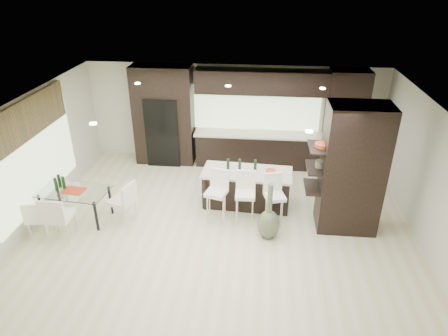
# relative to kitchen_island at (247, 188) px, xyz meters

# --- Properties ---
(ground) EXTENTS (8.00, 8.00, 0.00)m
(ground) POSITION_rel_kitchen_island_xyz_m (-0.48, -1.07, -0.42)
(ground) COLOR beige
(ground) RESTS_ON ground
(back_wall) EXTENTS (8.00, 0.02, 2.70)m
(back_wall) POSITION_rel_kitchen_island_xyz_m (-0.48, 2.43, 0.93)
(back_wall) COLOR beige
(back_wall) RESTS_ON ground
(left_wall) EXTENTS (0.02, 7.00, 2.70)m
(left_wall) POSITION_rel_kitchen_island_xyz_m (-4.48, -1.07, 0.93)
(left_wall) COLOR beige
(left_wall) RESTS_ON ground
(right_wall) EXTENTS (0.02, 7.00, 2.70)m
(right_wall) POSITION_rel_kitchen_island_xyz_m (3.52, -1.07, 0.93)
(right_wall) COLOR beige
(right_wall) RESTS_ON ground
(ceiling) EXTENTS (8.00, 7.00, 0.02)m
(ceiling) POSITION_rel_kitchen_island_xyz_m (-0.48, -1.07, 2.28)
(ceiling) COLOR white
(ceiling) RESTS_ON ground
(window_left) EXTENTS (0.04, 3.20, 1.90)m
(window_left) POSITION_rel_kitchen_island_xyz_m (-4.44, -0.87, 0.93)
(window_left) COLOR #B2D199
(window_left) RESTS_ON left_wall
(window_back) EXTENTS (3.40, 0.04, 1.20)m
(window_back) POSITION_rel_kitchen_island_xyz_m (0.12, 2.39, 1.13)
(window_back) COLOR #B2D199
(window_back) RESTS_ON back_wall
(stone_accent) EXTENTS (0.08, 3.00, 0.80)m
(stone_accent) POSITION_rel_kitchen_island_xyz_m (-4.41, -0.87, 1.83)
(stone_accent) COLOR brown
(stone_accent) RESTS_ON left_wall
(ceiling_spots) EXTENTS (4.00, 3.00, 0.02)m
(ceiling_spots) POSITION_rel_kitchen_island_xyz_m (-0.48, -0.82, 2.26)
(ceiling_spots) COLOR white
(ceiling_spots) RESTS_ON ceiling
(back_cabinetry) EXTENTS (6.80, 0.68, 2.70)m
(back_cabinetry) POSITION_rel_kitchen_island_xyz_m (0.02, 2.10, 0.93)
(back_cabinetry) COLOR black
(back_cabinetry) RESTS_ON ground
(refrigerator) EXTENTS (0.90, 0.68, 1.90)m
(refrigerator) POSITION_rel_kitchen_island_xyz_m (-2.38, 2.05, 0.53)
(refrigerator) COLOR black
(refrigerator) RESTS_ON ground
(partition_column) EXTENTS (1.20, 0.80, 2.70)m
(partition_column) POSITION_rel_kitchen_island_xyz_m (2.12, -0.67, 0.93)
(partition_column) COLOR black
(partition_column) RESTS_ON ground
(kitchen_island) EXTENTS (2.06, 0.98, 0.84)m
(kitchen_island) POSITION_rel_kitchen_island_xyz_m (0.00, 0.00, 0.00)
(kitchen_island) COLOR black
(kitchen_island) RESTS_ON ground
(stool_left) EXTENTS (0.52, 0.52, 0.95)m
(stool_left) POSITION_rel_kitchen_island_xyz_m (-0.62, -0.74, 0.06)
(stool_left) COLOR white
(stool_left) RESTS_ON ground
(stool_mid) EXTENTS (0.42, 0.42, 0.94)m
(stool_mid) POSITION_rel_kitchen_island_xyz_m (0.00, -0.74, 0.05)
(stool_mid) COLOR white
(stool_mid) RESTS_ON ground
(stool_right) EXTENTS (0.50, 0.50, 0.92)m
(stool_right) POSITION_rel_kitchen_island_xyz_m (0.62, -0.73, 0.04)
(stool_right) COLOR white
(stool_right) RESTS_ON ground
(bench) EXTENTS (1.20, 0.56, 0.45)m
(bench) POSITION_rel_kitchen_island_xyz_m (0.23, 0.02, -0.19)
(bench) COLOR black
(bench) RESTS_ON ground
(floor_vase) EXTENTS (0.58, 0.58, 1.24)m
(floor_vase) POSITION_rel_kitchen_island_xyz_m (0.51, -1.24, 0.20)
(floor_vase) COLOR #4C5B41
(floor_vase) RESTS_ON ground
(dining_table) EXTENTS (1.52, 0.96, 0.69)m
(dining_table) POSITION_rel_kitchen_island_xyz_m (-3.66, -0.97, -0.07)
(dining_table) COLOR white
(dining_table) RESTS_ON ground
(chair_near) EXTENTS (0.52, 0.52, 0.95)m
(chair_near) POSITION_rel_kitchen_island_xyz_m (-3.66, -1.71, 0.06)
(chair_near) COLOR white
(chair_near) RESTS_ON ground
(chair_far) EXTENTS (0.52, 0.52, 0.81)m
(chair_far) POSITION_rel_kitchen_island_xyz_m (-4.11, -1.68, -0.01)
(chair_far) COLOR white
(chair_far) RESTS_ON ground
(chair_end) EXTENTS (0.60, 0.60, 0.88)m
(chair_end) POSITION_rel_kitchen_island_xyz_m (-2.62, -0.97, 0.02)
(chair_end) COLOR white
(chair_end) RESTS_ON ground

